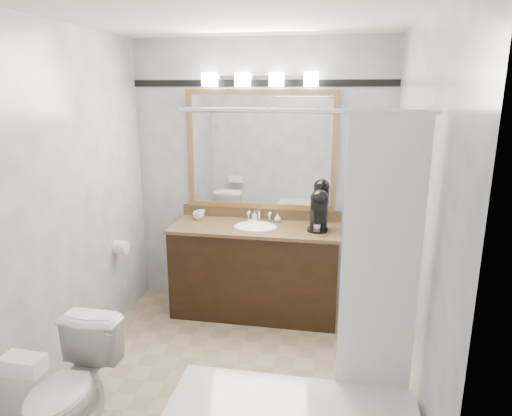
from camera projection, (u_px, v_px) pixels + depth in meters
The scene contains 14 objects.
room at pixel (228, 213), 3.05m from camera, with size 2.42×2.62×2.52m.
vanity at pixel (255, 268), 4.22m from camera, with size 1.53×0.58×0.97m.
mirror at pixel (261, 151), 4.20m from camera, with size 1.40×0.04×1.10m.
vanity_light_bar at pixel (260, 79), 3.99m from camera, with size 1.02×0.14×0.12m.
accent_stripe at pixel (261, 83), 4.06m from camera, with size 2.40×0.01×0.06m, color black.
tp_roll at pixel (121, 247), 4.02m from camera, with size 0.12×0.12×0.11m, color white.
toilet at pixel (70, 390), 2.67m from camera, with size 0.39×0.68×0.70m, color white.
tissue_box at pixel (23, 364), 2.25m from camera, with size 0.21×0.11×0.09m, color white.
coffee_maker at pixel (319, 209), 3.98m from camera, with size 0.18×0.23×0.36m.
cup_left at pixel (198, 215), 4.32m from camera, with size 0.10×0.10×0.08m, color white.
cup_right at pixel (201, 214), 4.39m from camera, with size 0.08×0.08×0.07m, color white.
soap_bottle_a at pixel (255, 216), 4.25m from camera, with size 0.05×0.05×0.10m, color white.
soap_bottle_b at pixel (278, 218), 4.24m from camera, with size 0.06×0.06×0.08m, color white.
soap_bar at pixel (252, 221), 4.24m from camera, with size 0.07×0.04×0.02m, color beige.
Camera 1 is at (0.71, -2.86, 2.06)m, focal length 32.00 mm.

